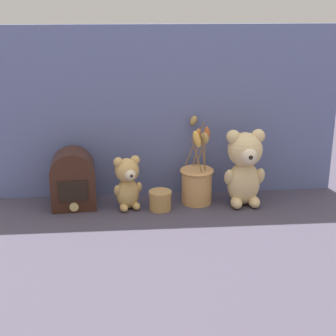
{
  "coord_description": "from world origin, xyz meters",
  "views": [
    {
      "loc": [
        -0.15,
        -1.73,
        0.74
      ],
      "look_at": [
        0.0,
        0.02,
        0.15
      ],
      "focal_mm": 55.0,
      "sensor_mm": 36.0,
      "label": 1
    }
  ],
  "objects": [
    {
      "name": "teddy_bear_medium",
      "position": [
        -0.15,
        0.02,
        0.1
      ],
      "size": [
        0.11,
        0.1,
        0.2
      ],
      "color": "tan",
      "rests_on": "ground"
    },
    {
      "name": "vintage_radio",
      "position": [
        -0.34,
        0.06,
        0.11
      ],
      "size": [
        0.17,
        0.14,
        0.22
      ],
      "color": "#381E14",
      "rests_on": "ground"
    },
    {
      "name": "flower_vase",
      "position": [
        0.11,
        0.06,
        0.09
      ],
      "size": [
        0.13,
        0.18,
        0.32
      ],
      "color": "tan",
      "rests_on": "ground"
    },
    {
      "name": "teddy_bear_large",
      "position": [
        0.28,
        0.02,
        0.15
      ],
      "size": [
        0.15,
        0.15,
        0.29
      ],
      "color": "#DBBC84",
      "rests_on": "ground"
    },
    {
      "name": "decorative_tin_tall",
      "position": [
        -0.03,
        0.0,
        0.04
      ],
      "size": [
        0.08,
        0.08,
        0.07
      ],
      "color": "tan",
      "rests_on": "ground"
    },
    {
      "name": "ground_plane",
      "position": [
        0.0,
        0.0,
        0.0
      ],
      "size": [
        4.0,
        4.0,
        0.0
      ],
      "primitive_type": "plane",
      "color": "#3D3847"
    },
    {
      "name": "backdrop_wall",
      "position": [
        0.0,
        0.17,
        0.32
      ],
      "size": [
        1.33,
        0.02,
        0.65
      ],
      "color": "slate",
      "rests_on": "ground"
    }
  ]
}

